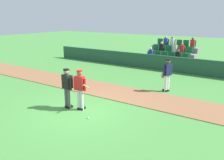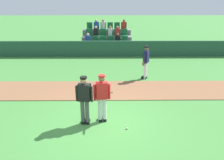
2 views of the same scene
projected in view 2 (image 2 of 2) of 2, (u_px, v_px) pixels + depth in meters
The scene contains 8 objects.
ground_plane at pixel (103, 123), 8.44m from camera, with size 80.00×80.00×0.00m, color #42843A.
infield_dirt_path at pixel (105, 90), 11.21m from camera, with size 28.00×2.27×0.03m, color brown.
dugout_fence at pixel (106, 49), 16.86m from camera, with size 20.00×0.16×1.11m, color #234C38.
stadium_bleachers at pixel (107, 42), 18.58m from camera, with size 3.90×2.95×2.30m.
batter_red_jersey at pixel (102, 97), 8.22m from camera, with size 0.73×0.74×1.76m.
umpire_home_plate at pixel (84, 98), 8.06m from camera, with size 0.59×0.34×1.76m.
runner_navy_jersey at pixel (146, 61), 12.39m from camera, with size 0.45×0.61×1.76m.
baseball at pixel (127, 128), 8.04m from camera, with size 0.07×0.07×0.07m, color white.
Camera 2 is at (0.23, -7.38, 4.39)m, focal length 38.17 mm.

